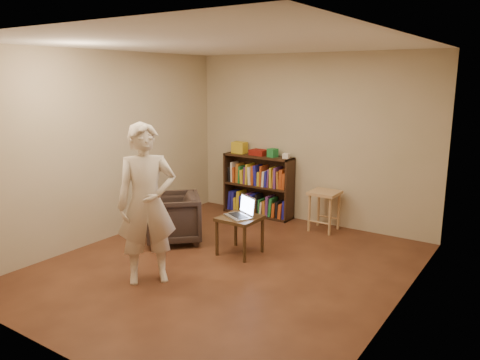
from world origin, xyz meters
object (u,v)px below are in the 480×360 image
Objects in this scene: stool at (324,199)px; side_table at (240,223)px; laptop at (242,212)px; bookshelf at (259,189)px; person at (147,204)px; armchair at (173,218)px.

stool is 1.20× the size of side_table.
laptop is (-0.49, -1.46, 0.08)m from stool.
person is at bearing -83.30° from bookshelf.
person is at bearing -81.34° from laptop.
armchair is at bearing 71.01° from person.
stool is 1.57m from side_table.
bookshelf is 2.01× the size of stool.
side_table is 0.28× the size of person.
side_table is 1.38m from person.
armchair is (-1.54, -1.62, -0.15)m from stool.
bookshelf is 2.93m from person.
bookshelf is 1.79m from side_table.
laptop is at bearing -108.70° from stool.
laptop is at bearing 23.05° from person.
stool is at bearing 71.14° from side_table.
laptop is (1.05, 0.16, 0.22)m from armchair.
laptop is 0.24× the size of person.
side_table is 1.15× the size of laptop.
stool is 1.54m from laptop.
armchair reaches higher than stool.
stool is at bearing -6.84° from bookshelf.
laptop reaches higher than stool.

